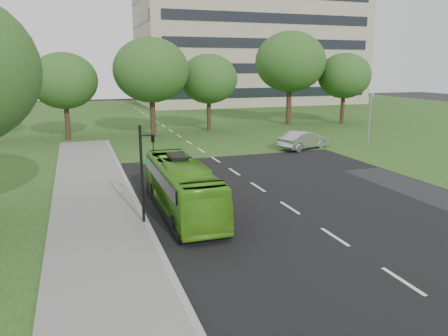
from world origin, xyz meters
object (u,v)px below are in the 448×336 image
object	(u,v)px
tree_park_d	(290,62)
bus	(182,187)
tree_park_a	(64,81)
tree_park_e	(344,76)
tree_park_c	(209,79)
camera_pole	(370,111)
office_building	(249,35)
traffic_light	(145,167)
sedan	(304,140)
tree_park_b	(151,70)

from	to	relation	value
tree_park_d	bus	distance (m)	34.10
tree_park_a	tree_park_e	bearing A→B (deg)	3.54
tree_park_c	camera_pole	distance (m)	16.84
office_building	traffic_light	xyz separation A→B (m)	(-29.02, -59.96, -9.90)
tree_park_e	bus	bearing A→B (deg)	-135.20
tree_park_e	sedan	world-z (taller)	tree_park_e
office_building	tree_park_e	xyz separation A→B (m)	(-0.87, -32.70, -6.79)
bus	camera_pole	world-z (taller)	camera_pole
tree_park_b	tree_park_c	bearing A→B (deg)	17.38
tree_park_a	tree_park_d	bearing A→B (deg)	7.16
office_building	sedan	xyz separation A→B (m)	(-13.57, -46.16, -11.72)
sedan	tree_park_a	bearing A→B (deg)	38.46
tree_park_c	sedan	bearing A→B (deg)	-70.97
office_building	tree_park_b	xyz separation A→B (m)	(-24.42, -35.31, -6.04)
office_building	tree_park_b	world-z (taller)	office_building
tree_park_a	tree_park_d	size ratio (longest dim) A/B	0.75
tree_park_e	bus	distance (m)	37.27
tree_park_b	bus	xyz separation A→B (m)	(-2.70, -23.47, -5.22)
tree_park_d	tree_park_b	bearing A→B (deg)	-167.38
tree_park_d	camera_pole	distance (m)	14.35
office_building	tree_park_a	size ratio (longest dim) A/B	4.93
tree_park_c	traffic_light	distance (m)	28.99
tree_park_c	office_building	bearing A→B (deg)	61.59
tree_park_a	tree_park_e	size ratio (longest dim) A/B	0.97
tree_park_a	bus	size ratio (longest dim) A/B	0.92
tree_park_b	tree_park_c	xyz separation A→B (m)	(6.41, 2.01, -0.94)
bus	tree_park_d	bearing A→B (deg)	54.48
tree_park_d	camera_pole	size ratio (longest dim) A/B	2.42
office_building	tree_park_e	distance (m)	33.41
tree_park_d	tree_park_e	xyz separation A→B (m)	(6.68, -1.18, -1.62)
tree_park_c	traffic_light	size ratio (longest dim) A/B	1.83
tree_park_b	camera_pole	bearing A→B (deg)	-28.44
office_building	tree_park_a	xyz separation A→B (m)	(-32.43, -34.65, -6.98)
tree_park_b	camera_pole	distance (m)	20.92
traffic_light	office_building	bearing A→B (deg)	81.71
office_building	sedan	world-z (taller)	office_building
tree_park_d	sedan	size ratio (longest dim) A/B	2.28
tree_park_d	bus	bearing A→B (deg)	-125.70
tree_park_c	tree_park_d	xyz separation A→B (m)	(10.46, 1.77, 1.81)
tree_park_e	tree_park_d	bearing A→B (deg)	170.02
tree_park_e	tree_park_b	bearing A→B (deg)	-173.69
camera_pole	bus	bearing A→B (deg)	-154.78
tree_park_d	sedan	distance (m)	17.13
tree_park_c	sedan	distance (m)	14.41
tree_park_b	sedan	bearing A→B (deg)	-45.02
tree_park_d	tree_park_e	world-z (taller)	tree_park_d
tree_park_c	bus	distance (m)	27.39
sedan	bus	bearing A→B (deg)	112.81
tree_park_b	tree_park_d	xyz separation A→B (m)	(16.88, 3.78, 0.87)
office_building	traffic_light	distance (m)	67.34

